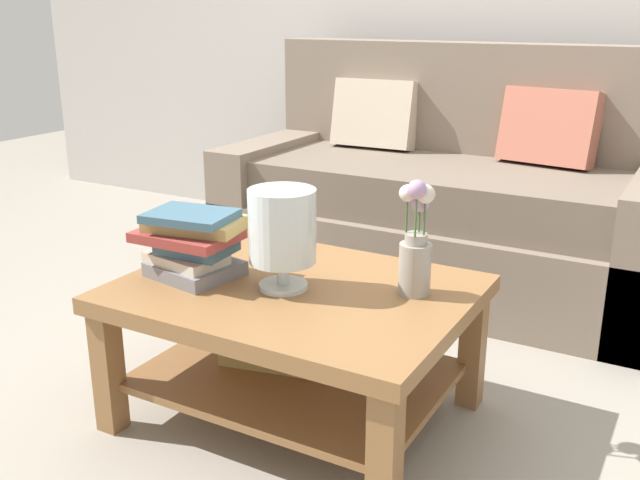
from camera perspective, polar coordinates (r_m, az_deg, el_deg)
name	(u,v)px	position (r m, az deg, el deg)	size (l,w,h in m)	color
ground_plane	(364,370)	(2.56, 3.48, -10.27)	(10.00, 10.00, 0.00)	gray
couch	(447,204)	(3.31, 10.03, 2.85)	(1.94, 0.90, 1.06)	#7A6B5B
coffee_table	(295,322)	(2.16, -2.03, -6.55)	(1.00, 0.77, 0.43)	olive
book_stack_main	(193,243)	(2.19, -10.06, -0.25)	(0.32, 0.25, 0.21)	slate
glass_hurricane_vase	(282,229)	(2.04, -3.00, 0.90)	(0.19, 0.19, 0.30)	silver
flower_pitcher	(416,246)	(2.03, 7.60, -0.47)	(0.10, 0.11, 0.34)	#9E998E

